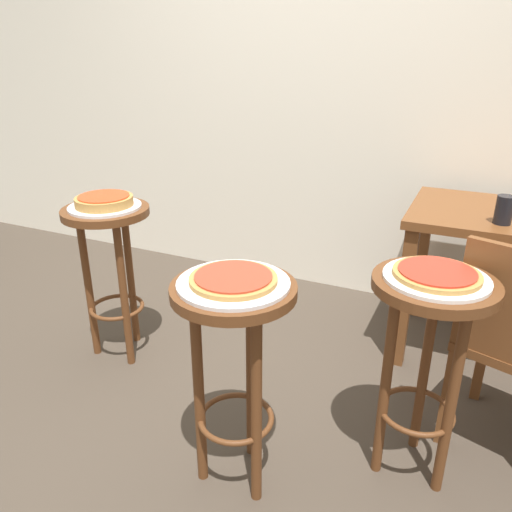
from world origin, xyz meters
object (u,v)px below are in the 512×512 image
at_px(stool_foreground, 235,341).
at_px(stool_leftside, 110,249).
at_px(serving_plate_middle, 436,278).
at_px(pizza_leftside, 104,201).
at_px(cup_near_edge, 504,210).
at_px(pizza_foreground, 233,279).
at_px(pizza_middle, 437,274).
at_px(serving_plate_leftside, 105,207).
at_px(stool_middle, 428,335).
at_px(serving_plate_foreground, 233,283).

distance_m(stool_foreground, stool_leftside, 1.00).
bearing_deg(stool_leftside, serving_plate_middle, -6.54).
height_order(serving_plate_middle, stool_leftside, serving_plate_middle).
xyz_separation_m(pizza_leftside, cup_near_edge, (1.63, 0.58, 0.01)).
distance_m(pizza_foreground, pizza_middle, 0.63).
height_order(serving_plate_leftside, cup_near_edge, cup_near_edge).
bearing_deg(stool_leftside, pizza_middle, -6.54).
relative_size(stool_foreground, pizza_middle, 2.83).
bearing_deg(stool_foreground, pizza_leftside, 152.49).
relative_size(pizza_middle, stool_leftside, 0.35).
relative_size(pizza_foreground, pizza_leftside, 1.05).
xyz_separation_m(pizza_middle, stool_leftside, (-1.45, 0.17, -0.22)).
relative_size(stool_foreground, serving_plate_middle, 2.32).
distance_m(stool_middle, serving_plate_middle, 0.21).
xyz_separation_m(serving_plate_leftside, cup_near_edge, (1.63, 0.58, 0.03)).
bearing_deg(stool_foreground, serving_plate_leftside, 152.49).
relative_size(pizza_foreground, stool_leftside, 0.36).
bearing_deg(stool_foreground, stool_middle, 28.25).
bearing_deg(serving_plate_middle, pizza_foreground, -151.75).
bearing_deg(serving_plate_foreground, pizza_middle, 28.25).
bearing_deg(serving_plate_leftside, cup_near_edge, 19.65).
xyz_separation_m(stool_foreground, pizza_foreground, (0.00, 0.00, 0.22)).
relative_size(stool_middle, pizza_middle, 2.83).
bearing_deg(stool_middle, pizza_foreground, -151.75).
distance_m(serving_plate_foreground, serving_plate_leftside, 1.00).
height_order(stool_foreground, pizza_middle, pizza_middle).
bearing_deg(stool_middle, serving_plate_middle, 0.00).
xyz_separation_m(serving_plate_middle, serving_plate_leftside, (-1.45, 0.17, 0.00)).
relative_size(pizza_leftside, cup_near_edge, 2.12).
relative_size(serving_plate_middle, cup_near_edge, 2.70).
height_order(stool_foreground, stool_leftside, same).
distance_m(stool_foreground, pizza_middle, 0.67).
bearing_deg(stool_leftside, serving_plate_leftside, 0.00).
distance_m(serving_plate_middle, serving_plate_leftside, 1.45).
height_order(serving_plate_middle, cup_near_edge, cup_near_edge).
relative_size(pizza_foreground, serving_plate_leftside, 0.83).
relative_size(serving_plate_leftside, cup_near_edge, 2.68).
bearing_deg(serving_plate_middle, serving_plate_foreground, -151.75).
bearing_deg(pizza_foreground, pizza_middle, 28.25).
xyz_separation_m(pizza_middle, cup_near_edge, (0.18, 0.75, 0.02)).
height_order(serving_plate_foreground, stool_leftside, serving_plate_foreground).
bearing_deg(serving_plate_middle, serving_plate_leftside, 173.46).
bearing_deg(serving_plate_leftside, serving_plate_foreground, -27.51).
bearing_deg(stool_foreground, stool_leftside, 152.49).
bearing_deg(stool_leftside, cup_near_edge, 19.65).
bearing_deg(pizza_foreground, pizza_leftside, 152.49).
relative_size(stool_foreground, pizza_foreground, 2.81).
bearing_deg(pizza_middle, pizza_foreground, -151.75).
height_order(serving_plate_foreground, stool_middle, serving_plate_foreground).
bearing_deg(pizza_foreground, stool_foreground, -172.87).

